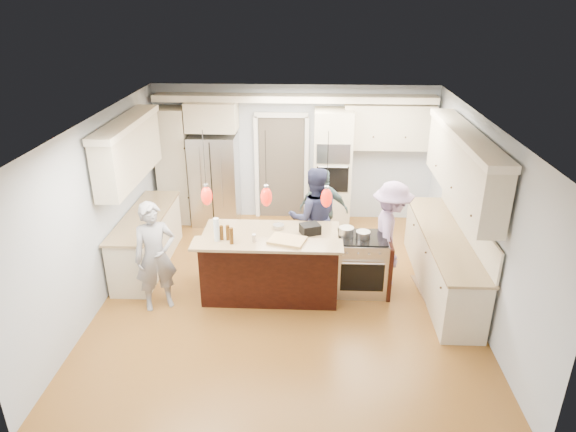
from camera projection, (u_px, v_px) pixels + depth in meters
The scene contains 23 objects.
ground_plane at pixel (287, 292), 8.00m from camera, with size 6.00×6.00×0.00m, color olive.
room_shell at pixel (287, 183), 7.27m from camera, with size 5.54×6.04×2.72m.
refrigerator at pixel (215, 180), 10.12m from camera, with size 0.90×0.70×1.80m, color #B7B7BC.
oven_column at pixel (332, 169), 9.94m from camera, with size 0.72×0.69×2.30m.
back_upper_cabinets at pixel (255, 141), 9.88m from camera, with size 5.30×0.61×2.54m.
right_counter_run at pixel (449, 226), 7.75m from camera, with size 0.64×3.10×2.51m.
left_cabinets at pixel (141, 207), 8.41m from camera, with size 0.64×2.30×2.51m.
kitchen_island at pixel (271, 263), 7.88m from camera, with size 2.10×1.46×1.12m.
island_range at pixel (363, 264), 7.90m from camera, with size 0.82×0.71×0.92m.
pendant_lights at pixel (266, 197), 6.82m from camera, with size 1.75×0.15×1.03m.
person_bar_end at pixel (155, 257), 7.33m from camera, with size 0.60×0.40×1.65m, color gray.
person_far_left at pixel (314, 218), 8.49m from camera, with size 0.85×0.66×1.74m, color #272B4C.
person_far_right at pixel (324, 210), 9.14m from camera, with size 0.87×0.36×1.48m, color #445D5F.
person_range_side at pixel (390, 233), 8.01m from camera, with size 1.09×0.62×1.68m, color #AA8CBC.
floor_rug at pixel (440, 291), 8.03m from camera, with size 0.68×0.99×0.01m, color #816446.
water_bottle at pixel (217, 230), 7.08m from camera, with size 0.08×0.08×0.34m, color silver.
beer_bottle_a at pixel (228, 233), 7.14m from camera, with size 0.05×0.05×0.22m, color #472A0C.
beer_bottle_b at pixel (231, 236), 7.01m from camera, with size 0.06×0.06×0.24m, color #472A0C.
beer_bottle_c at pixel (222, 233), 7.14m from camera, with size 0.05×0.05×0.21m, color #472A0C.
drink_can at pixel (254, 238), 7.09m from camera, with size 0.06×0.06×0.11m, color #B7B7BC.
cutting_board at pixel (287, 240), 7.11m from camera, with size 0.49×0.35×0.04m, color tan.
pot_large at pixel (346, 231), 7.74m from camera, with size 0.22×0.22×0.13m, color #B7B7BC.
pot_small at pixel (363, 235), 7.66m from camera, with size 0.22×0.22×0.11m, color #B7B7BC.
Camera 1 is at (0.33, -6.84, 4.31)m, focal length 32.00 mm.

